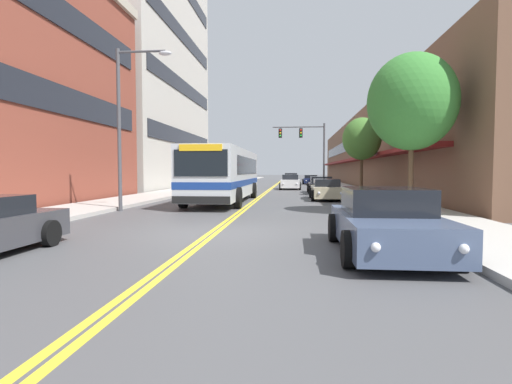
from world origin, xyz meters
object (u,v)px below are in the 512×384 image
at_px(city_bus, 225,173).
at_px(car_navy_parked_right_end, 311,180).
at_px(car_charcoal_parked_right_far, 321,185).
at_px(street_lamp_left_near, 127,113).
at_px(car_beige_parked_right_mid, 327,190).
at_px(traffic_signal_mast, 306,142).
at_px(car_white_moving_lead, 290,182).
at_px(car_silver_moving_second, 291,179).
at_px(street_tree_right_near, 412,102).
at_px(street_tree_right_mid, 362,139).
at_px(car_red_parked_left_near, 224,183).
at_px(car_slate_blue_parked_right_foreground, 386,223).
at_px(fire_hydrant, 373,196).

xyz_separation_m(city_bus, car_navy_parked_right_end, (6.06, 30.63, -1.09)).
relative_size(car_charcoal_parked_right_far, street_lamp_left_near, 0.67).
xyz_separation_m(city_bus, car_beige_parked_right_mid, (5.89, 2.37, -1.06)).
bearing_deg(traffic_signal_mast, car_white_moving_lead, -126.82).
height_order(car_silver_moving_second, street_tree_right_near, street_tree_right_near).
bearing_deg(car_charcoal_parked_right_far, car_beige_parked_right_mid, -91.11).
relative_size(car_navy_parked_right_end, car_silver_moving_second, 0.98).
xyz_separation_m(car_beige_parked_right_mid, street_tree_right_mid, (2.59, 3.06, 3.33)).
relative_size(street_tree_right_near, street_tree_right_mid, 1.19).
height_order(car_red_parked_left_near, car_silver_moving_second, car_silver_moving_second).
distance_m(car_slate_blue_parked_right_foreground, car_charcoal_parked_right_far, 23.57).
bearing_deg(car_white_moving_lead, car_beige_parked_right_mid, -79.87).
bearing_deg(street_tree_right_near, car_beige_parked_right_mid, 107.21).
bearing_deg(car_beige_parked_right_mid, traffic_signal_mast, 93.00).
bearing_deg(car_silver_moving_second, car_navy_parked_right_end, 9.98).
height_order(car_navy_parked_right_end, street_tree_right_near, street_tree_right_near).
bearing_deg(car_navy_parked_right_end, street_lamp_left_near, -104.46).
relative_size(street_lamp_left_near, street_tree_right_near, 1.13).
height_order(car_navy_parked_right_end, fire_hydrant, car_navy_parked_right_end).
bearing_deg(fire_hydrant, car_silver_moving_second, 96.98).
bearing_deg(car_charcoal_parked_right_far, street_tree_right_mid, -61.05).
bearing_deg(street_tree_right_near, traffic_signal_mast, 98.19).
bearing_deg(car_charcoal_parked_right_far, street_tree_right_near, -81.18).
relative_size(traffic_signal_mast, fire_hydrant, 7.57).
bearing_deg(car_charcoal_parked_right_far, car_white_moving_lead, 113.55).
distance_m(car_red_parked_left_near, car_slate_blue_parked_right_foreground, 30.25).
bearing_deg(fire_hydrant, car_navy_parked_right_end, 92.55).
xyz_separation_m(traffic_signal_mast, street_tree_right_near, (3.42, -23.77, -0.11)).
relative_size(city_bus, traffic_signal_mast, 1.83).
bearing_deg(street_tree_right_mid, street_tree_right_near, -89.85).
relative_size(car_navy_parked_right_end, fire_hydrant, 4.91).
bearing_deg(car_white_moving_lead, street_tree_right_near, -77.06).
relative_size(car_beige_parked_right_mid, car_silver_moving_second, 1.14).
xyz_separation_m(car_navy_parked_right_end, street_lamp_left_near, (-9.36, -36.27, 3.68)).
xyz_separation_m(traffic_signal_mast, fire_hydrant, (2.48, -21.03, -3.99)).
bearing_deg(street_lamp_left_near, street_tree_right_mid, 43.25).
bearing_deg(street_tree_right_mid, car_navy_parked_right_end, 95.49).
xyz_separation_m(car_navy_parked_right_end, car_white_moving_lead, (-2.53, -15.02, 0.09)).
bearing_deg(street_lamp_left_near, car_white_moving_lead, 72.20).
bearing_deg(car_silver_moving_second, street_lamp_left_near, -100.69).
height_order(car_beige_parked_right_mid, traffic_signal_mast, traffic_signal_mast).
bearing_deg(street_tree_right_mid, car_red_parked_left_near, 138.82).
distance_m(city_bus, street_tree_right_mid, 10.32).
xyz_separation_m(car_white_moving_lead, traffic_signal_mast, (1.56, 2.09, 3.92)).
relative_size(car_slate_blue_parked_right_foreground, traffic_signal_mast, 0.71).
bearing_deg(car_navy_parked_right_end, city_bus, -101.18).
bearing_deg(street_tree_right_near, car_navy_parked_right_end, 93.82).
height_order(street_tree_right_mid, fire_hydrant, street_tree_right_mid).
relative_size(car_slate_blue_parked_right_foreground, car_silver_moving_second, 1.07).
bearing_deg(city_bus, car_charcoal_parked_right_far, 58.51).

